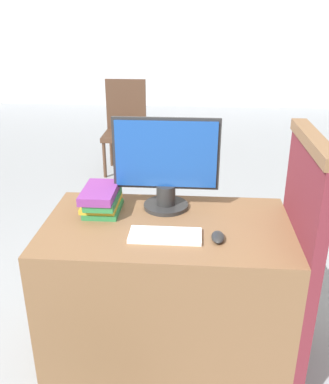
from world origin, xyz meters
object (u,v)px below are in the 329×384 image
(book_stack, at_px, (102,199))
(far_chair, at_px, (125,123))
(keyboard, at_px, (166,236))
(mouse, at_px, (218,237))
(monitor, at_px, (166,165))

(book_stack, relative_size, far_chair, 0.27)
(keyboard, xyz_separation_m, far_chair, (-0.67, 2.94, -0.25))
(keyboard, bearing_deg, mouse, -1.96)
(keyboard, relative_size, far_chair, 0.32)
(keyboard, relative_size, book_stack, 1.19)
(keyboard, xyz_separation_m, mouse, (0.22, -0.01, 0.01))
(monitor, xyz_separation_m, mouse, (0.25, -0.31, -0.21))
(monitor, distance_m, book_stack, 0.36)
(mouse, bearing_deg, monitor, 128.32)
(monitor, xyz_separation_m, book_stack, (-0.31, -0.07, -0.16))
(mouse, xyz_separation_m, far_chair, (-0.89, 2.94, -0.25))
(mouse, height_order, far_chair, far_chair)
(far_chair, bearing_deg, keyboard, -23.44)
(book_stack, height_order, far_chair, far_chair)
(monitor, bearing_deg, book_stack, -167.94)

